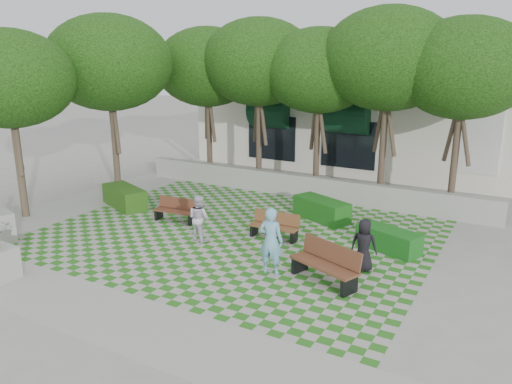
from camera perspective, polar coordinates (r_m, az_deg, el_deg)
The scene contains 16 objects.
ground at distance 15.30m, azimuth -4.42°, elevation -6.12°, with size 90.00×90.00×0.00m, color gray.
lawn at distance 16.08m, azimuth -2.44°, elevation -4.97°, with size 12.00×12.00×0.00m, color #2B721E.
sidewalk_south at distance 12.06m, azimuth -17.26°, elevation -13.00°, with size 16.00×2.00×0.01m, color #9E9B93.
sidewalk_west at distance 20.63m, azimuth -19.69°, elevation -1.26°, with size 2.00×12.00×0.01m, color #9E9B93.
retaining_wall at distance 20.34m, azimuth 5.30°, elevation 0.66°, with size 15.00×0.36×0.90m, color #9E9B93.
bench_east at distance 12.88m, azimuth 7.98°, elevation -8.17°, with size 2.01×1.29×1.00m.
bench_mid at distance 15.75m, azimuth 2.14°, elevation -3.91°, with size 1.58×0.58×0.82m.
bench_west at distance 17.53m, azimuth -9.13°, elevation -2.09°, with size 1.58×0.65×0.81m.
hedge_east at distance 15.29m, azimuth 14.90°, elevation -5.30°, with size 1.88×0.75×0.66m, color #155119.
hedge_midright at distance 17.65m, azimuth 7.50°, elevation -1.99°, with size 2.09×0.84×0.73m, color #155015.
hedge_west at distance 19.60m, azimuth -14.79°, elevation -0.56°, with size 2.19×0.88×0.77m, color #224A13.
person_blue at distance 13.08m, azimuth 1.72°, elevation -5.61°, with size 0.66×0.44×1.82m, color #76B7D8.
person_dark at distance 13.64m, azimuth 12.22°, elevation -5.94°, with size 0.70×0.46×1.44m, color black.
person_white at distance 15.53m, azimuth -6.54°, elevation -2.97°, with size 0.71×0.55×1.46m, color silver.
tree_row at distance 20.29m, azimuth 0.39°, elevation 14.21°, with size 17.70×13.40×7.41m.
building at distance 26.98m, azimuth 14.24°, elevation 8.37°, with size 18.00×8.92×5.15m.
Camera 1 is at (8.00, -11.77, 5.60)m, focal length 35.00 mm.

